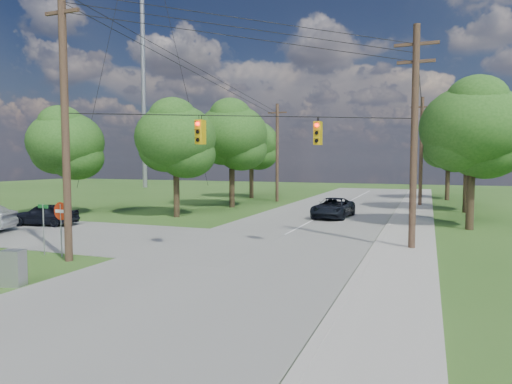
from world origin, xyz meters
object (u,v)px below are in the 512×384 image
at_px(do_not_enter_sign, 61,217).
at_px(car_cross_dark, 45,214).
at_px(pole_north_w, 277,152).
at_px(control_cabinet, 14,268).
at_px(pole_ne, 414,134).
at_px(car_main_north, 333,208).
at_px(pole_sw, 65,113).
at_px(pole_north_e, 421,151).

bearing_deg(do_not_enter_sign, car_cross_dark, 145.27).
distance_m(pole_north_w, do_not_enter_sign, 29.20).
bearing_deg(control_cabinet, car_cross_dark, 119.52).
xyz_separation_m(pole_ne, car_main_north, (-5.86, 10.71, -4.72)).
bearing_deg(car_cross_dark, pole_ne, 78.08).
relative_size(pole_sw, pole_ne, 1.14).
height_order(pole_north_w, car_cross_dark, pole_north_w).
bearing_deg(pole_sw, control_cabinet, -73.47).
distance_m(car_cross_dark, control_cabinet, 15.31).
distance_m(pole_north_e, car_cross_dark, 31.81).
height_order(pole_sw, control_cabinet, pole_sw).
relative_size(pole_north_e, pole_north_w, 1.00).
distance_m(pole_north_e, pole_north_w, 13.90).
height_order(pole_north_w, car_main_north, pole_north_w).
relative_size(car_main_north, control_cabinet, 4.20).
height_order(pole_sw, pole_north_e, pole_sw).
relative_size(pole_sw, control_cabinet, 9.71).
distance_m(car_cross_dark, do_not_enter_sign, 10.86).
xyz_separation_m(pole_north_e, car_main_north, (-5.86, -11.29, -4.38)).
bearing_deg(control_cabinet, pole_ne, 29.95).
distance_m(car_main_north, control_cabinet, 22.97).
height_order(pole_north_e, control_cabinet, pole_north_e).
bearing_deg(pole_sw, do_not_enter_sign, 148.11).
xyz_separation_m(pole_ne, do_not_enter_sign, (-14.46, -7.00, -3.70)).
relative_size(pole_sw, do_not_enter_sign, 4.95).
distance_m(pole_sw, pole_ne, 15.51).
height_order(pole_sw, pole_ne, pole_sw).
xyz_separation_m(pole_sw, car_cross_dark, (-9.13, 7.68, -5.48)).
bearing_deg(car_cross_dark, control_cabinet, 30.23).
xyz_separation_m(pole_ne, control_cabinet, (-12.40, -11.31, -4.85)).
xyz_separation_m(pole_north_w, car_main_north, (8.04, -11.29, -4.38)).
height_order(pole_ne, pole_north_w, pole_ne).
distance_m(pole_sw, control_cabinet, 6.81).
relative_size(pole_north_e, car_cross_dark, 2.37).
height_order(pole_north_e, do_not_enter_sign, pole_north_e).
bearing_deg(pole_sw, pole_north_w, 90.77).
relative_size(pole_sw, car_main_north, 2.31).
relative_size(pole_north_e, do_not_enter_sign, 4.12).
bearing_deg(do_not_enter_sign, pole_north_w, 95.09).
xyz_separation_m(pole_sw, do_not_enter_sign, (-0.96, 0.60, -4.46)).
height_order(pole_sw, car_cross_dark, pole_sw).
bearing_deg(pole_north_e, pole_ne, -90.00).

